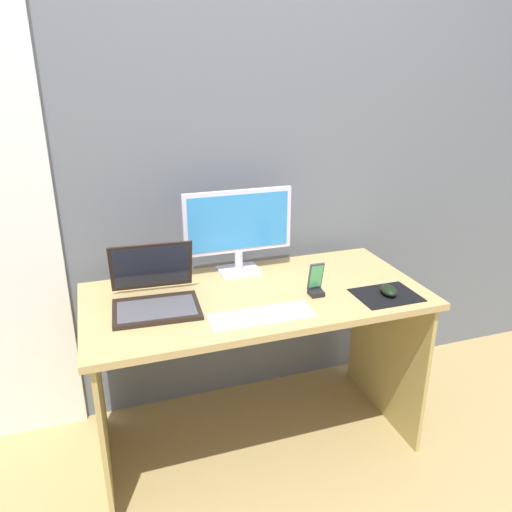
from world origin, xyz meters
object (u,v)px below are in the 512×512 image
laptop (155,294)px  keyboard_external (261,316)px  phone_in_dock (316,284)px  mouse (389,290)px  monitor (238,227)px

laptop → keyboard_external: bearing=-31.5°
keyboard_external → phone_in_dock: 0.29m
laptop → keyboard_external: size_ratio=0.87×
keyboard_external → mouse: 0.55m
monitor → phone_in_dock: 0.43m
monitor → keyboard_external: bearing=-95.9°
laptop → mouse: laptop is taller
laptop → mouse: size_ratio=3.43×
laptop → keyboard_external: 0.42m
mouse → phone_in_dock: size_ratio=0.72×
laptop → keyboard_external: laptop is taller
mouse → phone_in_dock: bearing=172.6°
mouse → monitor: bearing=151.3°
laptop → keyboard_external: (0.36, -0.22, -0.04)m
keyboard_external → phone_in_dock: phone_in_dock is taller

